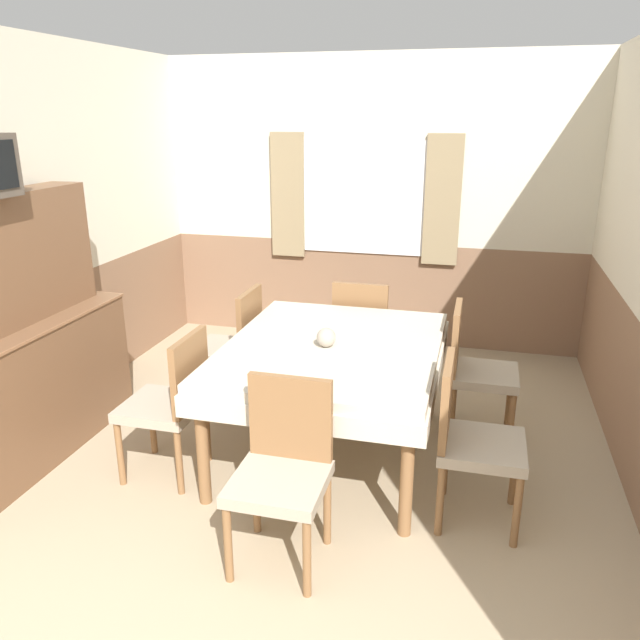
# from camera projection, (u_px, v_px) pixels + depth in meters

# --- Properties ---
(wall_back) EXTENTS (4.24, 0.10, 2.60)m
(wall_back) POSITION_uv_depth(u_px,v_px,m) (371.00, 204.00, 5.69)
(wall_back) COLOR silver
(wall_back) RESTS_ON ground_plane
(wall_left) EXTENTS (0.05, 4.85, 2.60)m
(wall_left) POSITION_uv_depth(u_px,v_px,m) (19.00, 241.00, 4.09)
(wall_left) COLOR silver
(wall_left) RESTS_ON ground_plane
(dining_table) EXTENTS (1.32, 1.62, 0.75)m
(dining_table) POSITION_uv_depth(u_px,v_px,m) (332.00, 359.00, 3.86)
(dining_table) COLOR beige
(dining_table) RESTS_ON ground_plane
(chair_right_near) EXTENTS (0.44, 0.44, 0.90)m
(chair_right_near) POSITION_uv_depth(u_px,v_px,m) (470.00, 436.00, 3.26)
(chair_right_near) COLOR brown
(chair_right_near) RESTS_ON ground_plane
(chair_head_near) EXTENTS (0.44, 0.44, 0.90)m
(chair_head_near) POSITION_uv_depth(u_px,v_px,m) (283.00, 466.00, 2.98)
(chair_head_near) COLOR brown
(chair_head_near) RESTS_ON ground_plane
(chair_right_far) EXTENTS (0.44, 0.44, 0.90)m
(chair_right_far) POSITION_uv_depth(u_px,v_px,m) (474.00, 366.00, 4.15)
(chair_right_far) COLOR brown
(chair_right_far) RESTS_ON ground_plane
(chair_left_near) EXTENTS (0.44, 0.44, 0.90)m
(chair_left_near) POSITION_uv_depth(u_px,v_px,m) (171.00, 400.00, 3.67)
(chair_left_near) COLOR brown
(chair_left_near) RESTS_ON ground_plane
(chair_head_window) EXTENTS (0.44, 0.44, 0.90)m
(chair_head_window) POSITION_uv_depth(u_px,v_px,m) (363.00, 330.00, 4.84)
(chair_head_window) COLOR brown
(chair_head_window) RESTS_ON ground_plane
(chair_left_far) EXTENTS (0.44, 0.44, 0.90)m
(chair_left_far) POSITION_uv_depth(u_px,v_px,m) (234.00, 344.00, 4.56)
(chair_left_far) COLOR brown
(chair_left_far) RESTS_ON ground_plane
(sideboard) EXTENTS (0.46, 1.62, 1.66)m
(sideboard) POSITION_uv_depth(u_px,v_px,m) (20.00, 354.00, 3.83)
(sideboard) COLOR brown
(sideboard) RESTS_ON ground_plane
(vase) EXTENTS (0.12, 0.12, 0.12)m
(vase) POSITION_uv_depth(u_px,v_px,m) (326.00, 338.00, 3.77)
(vase) COLOR #A39989
(vase) RESTS_ON dining_table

